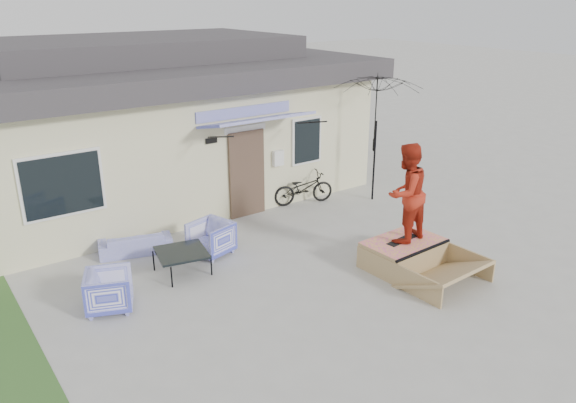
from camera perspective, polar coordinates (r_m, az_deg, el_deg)
ground at (r=10.01m, az=4.71°, el=-10.29°), size 90.00×90.00×0.00m
house at (r=15.87m, az=-14.24°, el=8.28°), size 10.80×8.49×4.10m
loveseat at (r=12.11m, az=-15.27°, el=-3.77°), size 1.55×0.84×0.58m
armchair_left at (r=10.10m, az=-17.73°, el=-8.44°), size 0.94×0.96×0.78m
armchair_right at (r=11.69m, az=-7.85°, el=-3.55°), size 0.90×0.93×0.79m
coffee_table at (r=11.08m, az=-10.71°, el=-6.07°), size 1.09×1.09×0.46m
bicycle at (r=14.34m, az=1.58°, el=1.71°), size 1.68×0.95×1.02m
patio_umbrella at (r=14.47m, az=8.90°, el=6.75°), size 2.59×2.47×2.20m
skate_ramp at (r=11.41m, az=11.65°, el=-5.16°), size 1.61×2.11×0.51m
skateboard at (r=11.33m, az=11.56°, el=-3.79°), size 0.81×0.29×0.05m
skater at (r=10.96m, az=11.92°, el=1.00°), size 1.04×0.85×1.96m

